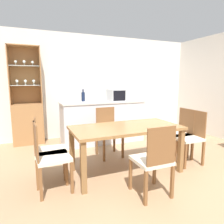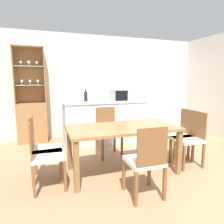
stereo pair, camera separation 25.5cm
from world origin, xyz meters
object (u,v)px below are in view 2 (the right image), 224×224
object	(u,v)px
display_cabinet	(32,115)
microwave	(121,95)
dining_chair_side_right_near	(190,138)
dining_table	(123,132)
dining_chair_side_left_near	(44,155)
dining_chair_head_near	(145,161)
dining_chair_side_left_far	(44,149)
dining_chair_head_far	(108,132)
dining_chair_side_right_far	(180,135)
wine_bottle	(86,96)

from	to	relation	value
display_cabinet	microwave	world-z (taller)	display_cabinet
dining_chair_side_right_near	dining_table	bearing A→B (deg)	86.03
dining_chair_side_left_near	display_cabinet	bearing A→B (deg)	-177.64
microwave	dining_chair_head_near	bearing A→B (deg)	-104.33
dining_chair_side_left_far	microwave	world-z (taller)	microwave
dining_table	microwave	xyz separation A→B (m)	(0.59, 1.58, 0.45)
dining_chair_side_left_near	dining_chair_head_far	xyz separation A→B (m)	(1.16, 0.86, 0.00)
dining_chair_side_right_far	dining_chair_head_near	bearing A→B (deg)	127.36
wine_bottle	dining_table	bearing A→B (deg)	-83.23
dining_chair_side_right_far	wine_bottle	size ratio (longest dim) A/B	3.31
display_cabinet	dining_chair_side_right_near	bearing A→B (deg)	-41.51
dining_table	display_cabinet	bearing A→B (deg)	123.19
dining_chair_head_near	wine_bottle	distance (m)	2.57
dining_chair_side_left_near	microwave	xyz separation A→B (m)	(1.75, 1.70, 0.62)
dining_chair_side_left_far	display_cabinet	bearing A→B (deg)	-169.27
display_cabinet	wine_bottle	bearing A→B (deg)	-17.63
display_cabinet	dining_chair_side_left_near	size ratio (longest dim) A/B	2.36
dining_chair_side_left_near	dining_chair_side_left_far	bearing A→B (deg)	176.32
wine_bottle	dining_chair_side_left_far	bearing A→B (deg)	-120.19
display_cabinet	dining_chair_head_near	xyz separation A→B (m)	(1.40, -2.87, -0.17)
dining_chair_side_left_near	dining_chair_head_near	xyz separation A→B (m)	(1.16, -0.61, 0.00)
dining_chair_side_left_near	microwave	distance (m)	2.52
dining_chair_side_left_near	dining_chair_side_right_near	size ratio (longest dim) A/B	1.00
dining_chair_side_right_far	dining_chair_side_right_near	world-z (taller)	same
dining_chair_side_right_near	dining_chair_head_far	bearing A→B (deg)	55.59
dining_table	dining_chair_side_right_near	bearing A→B (deg)	-6.20
dining_chair_head_far	dining_chair_side_left_far	bearing A→B (deg)	26.18
display_cabinet	dining_chair_side_right_near	world-z (taller)	display_cabinet
dining_chair_head_near	microwave	world-z (taller)	microwave
dining_chair_side_left_near	dining_chair_head_far	distance (m)	1.44
dining_table	dining_chair_side_left_near	world-z (taller)	dining_chair_side_left_near
display_cabinet	dining_chair_side_right_far	distance (m)	3.25
dining_chair_side_right_far	dining_chair_side_left_near	bearing A→B (deg)	96.94
dining_table	dining_chair_head_far	size ratio (longest dim) A/B	1.83
dining_table	dining_chair_side_right_far	size ratio (longest dim) A/B	1.83
dining_chair_side_right_far	microwave	xyz separation A→B (m)	(-0.57, 1.45, 0.62)
dining_chair_head_far	dining_chair_side_right_near	xyz separation A→B (m)	(1.16, -0.86, 0.00)
dining_chair_head_far	wine_bottle	world-z (taller)	wine_bottle
dining_chair_side_left_far	wine_bottle	size ratio (longest dim) A/B	3.31
display_cabinet	dining_chair_head_far	bearing A→B (deg)	-45.07
dining_chair_side_right_far	dining_chair_head_far	distance (m)	1.31
dining_chair_side_left_far	dining_chair_head_near	distance (m)	1.44
dining_chair_head_near	dining_chair_side_right_near	bearing A→B (deg)	28.25
dining_chair_head_far	dining_chair_side_right_near	distance (m)	1.44
display_cabinet	dining_chair_side_left_near	bearing A→B (deg)	-83.96
dining_chair_head_far	dining_chair_side_right_near	world-z (taller)	same
dining_chair_side_right_far	dining_chair_side_left_near	size ratio (longest dim) A/B	1.00
dining_chair_side_left_near	wine_bottle	xyz separation A→B (m)	(0.95, 1.88, 0.60)
microwave	dining_chair_side_right_far	bearing A→B (deg)	-68.70
wine_bottle	display_cabinet	bearing A→B (deg)	162.37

